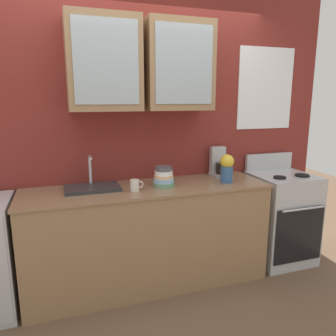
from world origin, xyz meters
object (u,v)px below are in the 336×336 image
object	(u,v)px
coffee_maker	(219,165)
sink_faucet	(92,187)
bowl_stack	(164,177)
stove_range	(281,217)
cup_near_sink	(135,185)
vase	(227,168)

from	to	relation	value
coffee_maker	sink_faucet	bearing A→B (deg)	-174.70
sink_faucet	bowl_stack	distance (m)	0.62
sink_faucet	bowl_stack	bearing A→B (deg)	-8.67
sink_faucet	stove_range	bearing A→B (deg)	-2.16
stove_range	cup_near_sink	xyz separation A→B (m)	(-1.57, -0.09, 0.51)
bowl_stack	coffee_maker	bearing A→B (deg)	17.86
bowl_stack	vase	world-z (taller)	vase
vase	coffee_maker	size ratio (longest dim) A/B	0.90
vase	cup_near_sink	world-z (taller)	vase
stove_range	bowl_stack	bearing A→B (deg)	-179.05
vase	cup_near_sink	bearing A→B (deg)	-178.59
bowl_stack	cup_near_sink	xyz separation A→B (m)	(-0.28, -0.07, -0.03)
bowl_stack	vase	size ratio (longest dim) A/B	0.74
coffee_maker	vase	bearing A→B (deg)	-102.67
sink_faucet	vase	bearing A→B (deg)	-6.84
stove_range	vase	world-z (taller)	vase
stove_range	bowl_stack	xyz separation A→B (m)	(-1.29, -0.02, 0.53)
bowl_stack	cup_near_sink	distance (m)	0.29
sink_faucet	coffee_maker	xyz separation A→B (m)	(1.27, 0.12, 0.09)
coffee_maker	cup_near_sink	bearing A→B (deg)	-163.03
cup_near_sink	coffee_maker	size ratio (longest dim) A/B	0.39
stove_range	sink_faucet	world-z (taller)	sink_faucet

